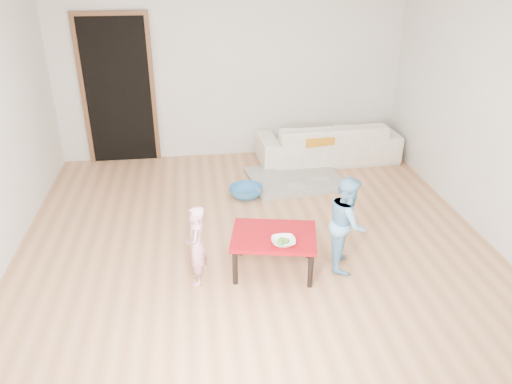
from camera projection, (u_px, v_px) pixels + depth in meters
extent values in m
cube|color=#A66F47|center=(254.00, 237.00, 5.46)|extent=(5.00, 5.00, 0.01)
cube|color=silver|center=(231.00, 69.00, 7.11)|extent=(5.00, 0.02, 2.60)
cube|color=silver|center=(491.00, 114.00, 5.19)|extent=(0.02, 5.00, 2.60)
imported|color=white|center=(327.00, 141.00, 7.32)|extent=(2.06, 0.88, 0.59)
cube|color=orange|center=(316.00, 138.00, 7.01)|extent=(0.49, 0.45, 0.11)
imported|color=white|center=(284.00, 242.00, 4.58)|extent=(0.22, 0.22, 0.05)
imported|color=#D46078|center=(196.00, 246.00, 4.57)|extent=(0.21, 0.30, 0.79)
imported|color=#64BAE9|center=(347.00, 223.00, 4.79)|extent=(0.46, 0.53, 0.95)
imported|color=teal|center=(246.00, 192.00, 6.33)|extent=(0.43, 0.43, 0.13)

